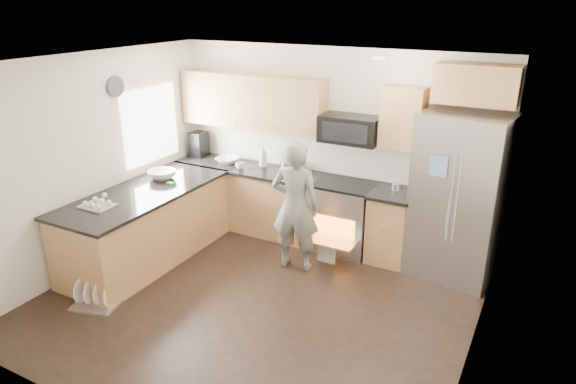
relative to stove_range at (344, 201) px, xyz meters
The scene contains 8 objects.
ground 1.86m from the stove_range, 101.69° to the right, with size 4.50×4.50×0.00m, color black.
room_shell 1.99m from the stove_range, 103.00° to the right, with size 4.54×4.04×2.62m.
back_cabinet_run 0.99m from the stove_range, behind, with size 4.45×0.64×2.50m.
peninsula 2.56m from the stove_range, 145.56° to the right, with size 0.96×2.36×1.04m.
stove_range is the anchor object (origin of this frame).
refrigerator 1.46m from the stove_range, ahead, with size 1.06×0.88×1.99m.
person 0.83m from the stove_range, 113.92° to the right, with size 0.59×0.39×1.63m, color gray.
dish_rack 3.21m from the stove_range, 125.99° to the right, with size 0.58×0.51×0.30m.
Camera 1 is at (2.63, -4.14, 3.18)m, focal length 32.00 mm.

